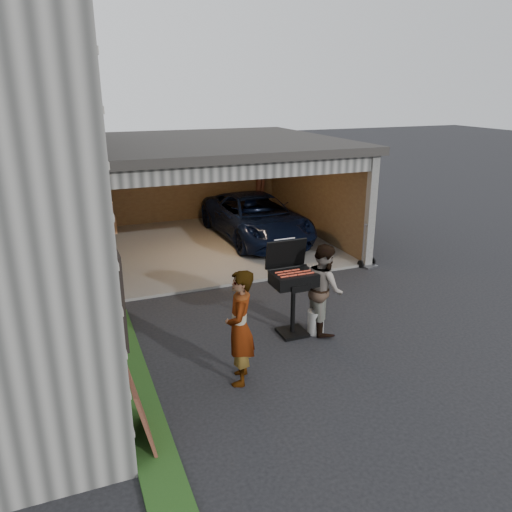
# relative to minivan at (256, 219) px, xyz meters

# --- Properties ---
(ground) EXTENTS (80.00, 80.00, 0.00)m
(ground) POSITION_rel_minivan_xyz_m (-2.14, -6.55, -0.62)
(ground) COLOR black
(ground) RESTS_ON ground
(groundcover_strip) EXTENTS (0.50, 8.00, 0.06)m
(groundcover_strip) POSITION_rel_minivan_xyz_m (-4.39, -7.55, -0.59)
(groundcover_strip) COLOR #193814
(groundcover_strip) RESTS_ON ground
(garage) EXTENTS (6.80, 6.30, 2.90)m
(garage) POSITION_rel_minivan_xyz_m (-1.38, 0.24, 1.25)
(garage) COLOR #605E59
(garage) RESTS_ON ground
(minivan) EXTENTS (2.16, 4.52, 1.24)m
(minivan) POSITION_rel_minivan_xyz_m (0.00, 0.00, 0.00)
(minivan) COLOR black
(minivan) RESTS_ON ground
(woman) EXTENTS (0.64, 0.76, 1.76)m
(woman) POSITION_rel_minivan_xyz_m (-2.89, -6.63, 0.26)
(woman) COLOR #A3ACCE
(woman) RESTS_ON ground
(man) EXTENTS (0.70, 0.86, 1.63)m
(man) POSITION_rel_minivan_xyz_m (-0.95, -5.63, 0.19)
(man) COLOR #42281A
(man) RESTS_ON ground
(bbq_grill) EXTENTS (0.75, 0.66, 1.67)m
(bbq_grill) POSITION_rel_minivan_xyz_m (-1.52, -5.53, 0.37)
(bbq_grill) COLOR black
(bbq_grill) RESTS_ON ground
(propane_tank) EXTENTS (0.37, 0.37, 0.43)m
(propane_tank) POSITION_rel_minivan_xyz_m (-1.12, -5.70, -0.40)
(propane_tank) COLOR beige
(propane_tank) RESTS_ON ground
(plywood_panel) EXTENTS (0.23, 0.84, 0.92)m
(plywood_panel) POSITION_rel_minivan_xyz_m (-4.48, -7.47, -0.16)
(plywood_panel) COLOR brown
(plywood_panel) RESTS_ON ground
(hand_truck) EXTENTS (0.48, 0.40, 1.09)m
(hand_truck) POSITION_rel_minivan_xyz_m (1.74, -3.08, -0.41)
(hand_truck) COLOR slate
(hand_truck) RESTS_ON ground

